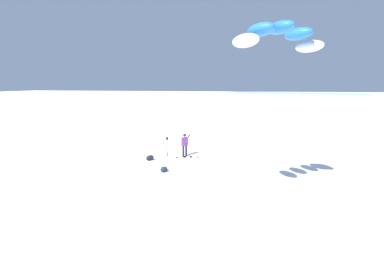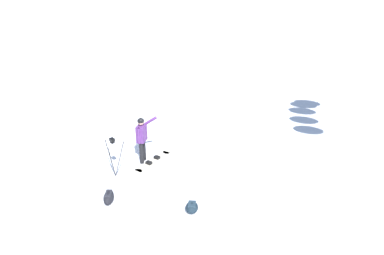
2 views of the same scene
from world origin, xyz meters
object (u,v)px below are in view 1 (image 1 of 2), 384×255
camera_tripod (167,143)px  gear_bag_small (150,158)px  snowboarder (185,143)px  snowboard (188,157)px  traction_kite (280,36)px  gear_bag_large (164,169)px

camera_tripod → gear_bag_small: size_ratio=2.24×
snowboarder → snowboard: size_ratio=0.90×
snowboarder → camera_tripod: bearing=-171.3°
traction_kite → camera_tripod: traction_kite is taller
camera_tripod → gear_bag_small: camera_tripod is taller
snowboard → camera_tripod: bearing=178.3°
traction_kite → gear_bag_small: 10.97m
traction_kite → gear_bag_large: (-5.46, 3.45, -6.56)m
traction_kite → camera_tripod: bearing=133.4°
snowboard → gear_bag_large: (-0.80, -2.98, 0.13)m
camera_tripod → gear_bag_small: (-0.88, -1.12, -0.79)m
snowboard → gear_bag_large: 3.09m
snowboarder → camera_tripod: size_ratio=1.22×
gear_bag_large → camera_tripod: camera_tripod is taller
gear_bag_large → gear_bag_small: bearing=128.9°
traction_kite → camera_tripod: 10.60m
snowboarder → camera_tripod: 1.23m
snowboard → camera_tripod: size_ratio=1.35×
snowboarder → gear_bag_small: snowboarder is taller
snowboarder → traction_kite: (4.90, -6.66, 5.72)m
snowboarder → snowboard: (0.24, -0.23, -0.97)m
traction_kite → gear_bag_small: size_ratio=6.06×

